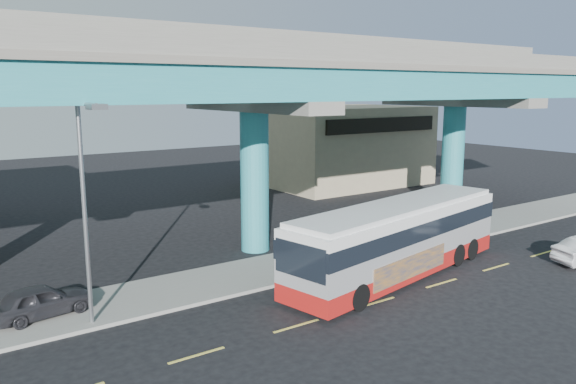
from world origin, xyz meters
TOP-DOWN VIEW (x-y plane):
  - ground at (0.00, 0.00)m, footprint 120.00×120.00m
  - sidewalk at (0.00, 5.50)m, footprint 70.00×4.00m
  - lane_markings at (-0.00, -0.30)m, footprint 58.00×0.12m
  - viaduct at (-0.00, 9.11)m, footprint 52.00×12.40m
  - building_beige at (18.00, 22.98)m, footprint 14.00×10.23m
  - transit_bus at (3.16, 1.61)m, footprint 13.54×5.27m
  - parked_car at (-11.48, 5.58)m, footprint 2.54×4.07m
  - street_lamp at (-10.11, 3.43)m, footprint 0.50×2.62m
  - stop_sign at (4.79, 4.18)m, footprint 0.66×0.57m

SIDE VIEW (x-z plane):
  - ground at x=0.00m, z-range 0.00..0.00m
  - lane_markings at x=0.00m, z-range 0.00..0.01m
  - sidewalk at x=0.00m, z-range 0.00..0.15m
  - parked_car at x=-11.48m, z-range 0.15..1.39m
  - transit_bus at x=3.16m, z-range 0.16..3.57m
  - stop_sign at x=4.79m, z-range 0.79..3.59m
  - building_beige at x=18.00m, z-range 0.01..7.01m
  - street_lamp at x=-10.11m, z-range 1.34..9.46m
  - viaduct at x=0.00m, z-range 3.29..14.99m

